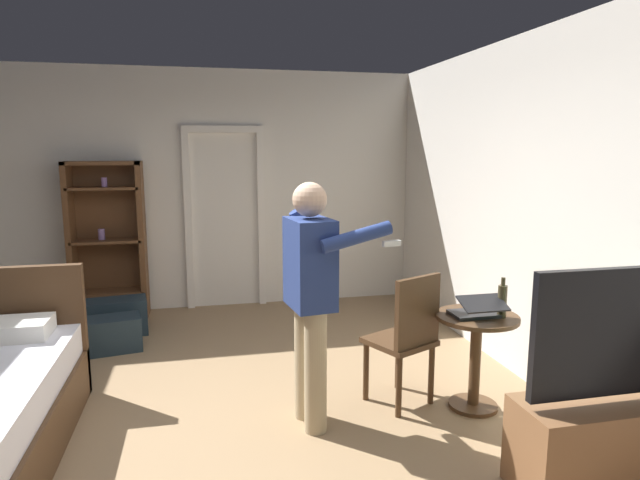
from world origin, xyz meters
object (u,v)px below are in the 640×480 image
(tv_flatscreen, at_px, (621,424))
(side_table, at_px, (476,346))
(bookshelf, at_px, (107,234))
(suitcase_dark, at_px, (114,334))
(suitcase_small, at_px, (114,317))
(bottle_on_table, at_px, (502,301))
(person_blue_shirt, at_px, (312,290))
(wooden_chair, at_px, (407,334))
(laptop, at_px, (477,310))

(tv_flatscreen, relative_size, side_table, 1.80)
(bookshelf, height_order, suitcase_dark, bookshelf)
(tv_flatscreen, distance_m, suitcase_small, 4.51)
(bottle_on_table, bearing_deg, tv_flatscreen, -78.32)
(side_table, bearing_deg, person_blue_shirt, 178.59)
(wooden_chair, bearing_deg, suitcase_dark, 144.25)
(tv_flatscreen, bearing_deg, suitcase_dark, 137.75)
(tv_flatscreen, height_order, bottle_on_table, tv_flatscreen)
(tv_flatscreen, height_order, person_blue_shirt, person_blue_shirt)
(wooden_chair, bearing_deg, suitcase_small, 137.99)
(bookshelf, height_order, tv_flatscreen, bookshelf)
(bottle_on_table, relative_size, suitcase_dark, 0.59)
(side_table, xyz_separation_m, wooden_chair, (-0.47, 0.14, 0.08))
(bookshelf, relative_size, suitcase_dark, 3.57)
(side_table, bearing_deg, tv_flatscreen, -71.84)
(person_blue_shirt, bearing_deg, suitcase_small, 125.91)
(bottle_on_table, relative_size, wooden_chair, 0.29)
(person_blue_shirt, distance_m, suitcase_small, 2.82)
(side_table, bearing_deg, wooden_chair, 163.43)
(bottle_on_table, xyz_separation_m, person_blue_shirt, (-1.34, 0.11, 0.13))
(side_table, height_order, bottle_on_table, bottle_on_table)
(wooden_chair, xyz_separation_m, suitcase_small, (-2.32, 2.09, -0.36))
(laptop, bearing_deg, suitcase_dark, 146.17)
(laptop, distance_m, wooden_chair, 0.52)
(bookshelf, xyz_separation_m, tv_flatscreen, (3.25, -3.92, -0.58))
(laptop, relative_size, wooden_chair, 0.33)
(bottle_on_table, height_order, suitcase_dark, bottle_on_table)
(tv_flatscreen, relative_size, suitcase_dark, 2.59)
(bottle_on_table, xyz_separation_m, suitcase_dark, (-2.87, 1.85, -0.66))
(side_table, relative_size, suitcase_small, 1.11)
(laptop, bearing_deg, bottle_on_table, -12.22)
(tv_flatscreen, height_order, suitcase_dark, tv_flatscreen)
(bookshelf, xyz_separation_m, laptop, (2.88, -2.94, -0.19))
(bottle_on_table, bearing_deg, wooden_chair, 160.20)
(bookshelf, height_order, bottle_on_table, bookshelf)
(bottle_on_table, bearing_deg, laptop, 167.78)
(bottle_on_table, xyz_separation_m, suitcase_small, (-2.93, 2.31, -0.64))
(bookshelf, distance_m, person_blue_shirt, 3.34)
(bottle_on_table, bearing_deg, side_table, 150.26)
(suitcase_dark, height_order, suitcase_small, suitcase_small)
(side_table, height_order, person_blue_shirt, person_blue_shirt)
(bookshelf, relative_size, person_blue_shirt, 1.05)
(side_table, bearing_deg, bookshelf, 135.13)
(person_blue_shirt, bearing_deg, suitcase_dark, 131.45)
(suitcase_small, bearing_deg, bottle_on_table, -45.97)
(bookshelf, xyz_separation_m, wooden_chair, (2.44, -2.76, -0.39))
(bottle_on_table, distance_m, suitcase_small, 3.79)
(suitcase_dark, distance_m, suitcase_small, 0.46)
(bookshelf, bearing_deg, suitcase_small, -79.69)
(person_blue_shirt, bearing_deg, tv_flatscreen, -34.36)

